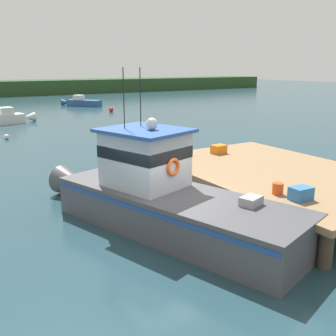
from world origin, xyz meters
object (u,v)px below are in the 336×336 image
(moored_boat_far_right, at_px, (82,102))
(mooring_buoy_channel_marker, at_px, (111,110))
(main_fishing_boat, at_px, (161,196))
(mooring_buoy_spare_mooring, at_px, (7,137))
(bait_bucket, at_px, (278,189))
(crate_single_far, at_px, (301,193))
(mooring_buoy_outer, at_px, (134,133))
(moored_boat_off_the_point, at_px, (2,119))
(crate_stack_mid_dock, at_px, (219,149))

(moored_boat_far_right, height_order, mooring_buoy_channel_marker, moored_boat_far_right)
(main_fishing_boat, relative_size, mooring_buoy_spare_mooring, 28.42)
(bait_bucket, relative_size, mooring_buoy_channel_marker, 0.67)
(moored_boat_far_right, bearing_deg, mooring_buoy_spare_mooring, -122.41)
(moored_boat_far_right, bearing_deg, mooring_buoy_channel_marker, -86.20)
(crate_single_far, distance_m, mooring_buoy_outer, 18.29)
(main_fishing_boat, xyz_separation_m, mooring_buoy_channel_marker, (11.31, 29.55, -0.75))
(crate_single_far, bearing_deg, mooring_buoy_outer, 77.95)
(crate_single_far, height_order, mooring_buoy_spare_mooring, crate_single_far)
(moored_boat_off_the_point, relative_size, mooring_buoy_channel_marker, 11.13)
(crate_single_far, height_order, mooring_buoy_outer, crate_single_far)
(crate_stack_mid_dock, relative_size, moored_boat_far_right, 0.12)
(moored_boat_off_the_point, height_order, mooring_buoy_spare_mooring, moored_boat_off_the_point)
(crate_single_far, bearing_deg, mooring_buoy_channel_marker, 75.42)
(crate_stack_mid_dock, xyz_separation_m, bait_bucket, (-2.01, -5.23, -0.01))
(bait_bucket, distance_m, mooring_buoy_outer, 17.66)
(mooring_buoy_spare_mooring, bearing_deg, moored_boat_off_the_point, 82.68)
(main_fishing_boat, relative_size, bait_bucket, 29.10)
(bait_bucket, bearing_deg, mooring_buoy_spare_mooring, 101.07)
(crate_single_far, relative_size, mooring_buoy_channel_marker, 1.18)
(main_fishing_boat, distance_m, mooring_buoy_outer, 16.46)
(bait_bucket, bearing_deg, mooring_buoy_channel_marker, 74.82)
(main_fishing_boat, xyz_separation_m, moored_boat_far_right, (10.79, 37.35, -0.54))
(crate_single_far, bearing_deg, moored_boat_off_the_point, 96.30)
(moored_boat_far_right, relative_size, mooring_buoy_spare_mooring, 13.80)
(crate_single_far, bearing_deg, crate_stack_mid_dock, 72.74)
(crate_stack_mid_dock, distance_m, mooring_buoy_spare_mooring, 16.42)
(main_fishing_boat, bearing_deg, crate_stack_mid_dock, 33.16)
(mooring_buoy_channel_marker, bearing_deg, moored_boat_off_the_point, -163.06)
(crate_stack_mid_dock, bearing_deg, moored_boat_far_right, 79.96)
(main_fishing_boat, xyz_separation_m, mooring_buoy_outer, (6.69, 15.02, -0.81))
(main_fishing_boat, bearing_deg, moored_boat_off_the_point, 90.67)
(crate_single_far, bearing_deg, bait_bucket, 103.89)
(moored_boat_off_the_point, bearing_deg, moored_boat_far_right, 45.62)
(crate_stack_mid_dock, distance_m, mooring_buoy_outer, 12.15)
(crate_single_far, xyz_separation_m, moored_boat_off_the_point, (-3.19, 28.85, -0.90))
(moored_boat_off_the_point, height_order, mooring_buoy_channel_marker, moored_boat_off_the_point)
(moored_boat_off_the_point, xyz_separation_m, moored_boat_far_right, (11.09, 11.34, -0.02))
(main_fishing_boat, xyz_separation_m, bait_bucket, (2.71, -2.15, 0.36))
(moored_boat_off_the_point, relative_size, moored_boat_far_right, 1.17)
(crate_single_far, relative_size, moored_boat_off_the_point, 0.11)
(moored_boat_off_the_point, distance_m, mooring_buoy_outer, 13.04)
(bait_bucket, xyz_separation_m, moored_boat_far_right, (8.08, 39.50, -0.91))
(main_fishing_boat, distance_m, mooring_buoy_spare_mooring, 18.38)
(main_fishing_boat, height_order, bait_bucket, main_fishing_boat)
(bait_bucket, relative_size, mooring_buoy_outer, 0.86)
(bait_bucket, xyz_separation_m, mooring_buoy_spare_mooring, (-4.00, 20.46, -1.20))
(main_fishing_boat, distance_m, bait_bucket, 3.48)
(bait_bucket, xyz_separation_m, moored_boat_off_the_point, (-3.01, 28.16, -0.89))
(bait_bucket, distance_m, mooring_buoy_spare_mooring, 20.88)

